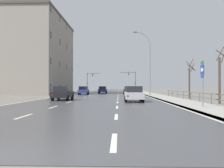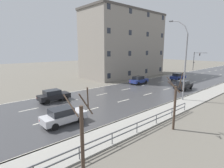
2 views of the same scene
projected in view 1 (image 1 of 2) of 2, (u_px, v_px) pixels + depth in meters
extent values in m
cube|color=#666056|center=(108.00, 94.00, 52.56)|extent=(160.00, 160.00, 0.12)
cube|color=#3D3D3F|center=(110.00, 92.00, 64.55)|extent=(14.00, 120.00, 0.02)
cube|color=beige|center=(24.00, 116.00, 12.05)|extent=(0.16, 2.20, 0.01)
cube|color=beige|center=(54.00, 107.00, 17.45)|extent=(0.16, 2.20, 0.01)
cube|color=beige|center=(69.00, 102.00, 22.84)|extent=(0.16, 2.20, 0.01)
cube|color=beige|center=(79.00, 99.00, 28.24)|extent=(0.16, 2.20, 0.01)
cube|color=beige|center=(85.00, 97.00, 33.64)|extent=(0.16, 2.20, 0.01)
cube|color=beige|center=(90.00, 96.00, 39.04)|extent=(0.16, 2.20, 0.01)
cube|color=beige|center=(93.00, 95.00, 44.43)|extent=(0.16, 2.20, 0.01)
cube|color=beige|center=(96.00, 94.00, 49.83)|extent=(0.16, 2.20, 0.01)
cube|color=beige|center=(98.00, 93.00, 55.23)|extent=(0.16, 2.20, 0.01)
cube|color=beige|center=(100.00, 92.00, 60.62)|extent=(0.16, 2.20, 0.01)
cube|color=beige|center=(102.00, 92.00, 66.02)|extent=(0.16, 2.20, 0.01)
cube|color=beige|center=(103.00, 92.00, 71.42)|extent=(0.16, 2.20, 0.01)
cube|color=beige|center=(104.00, 91.00, 76.82)|extent=(0.16, 2.20, 0.01)
cube|color=beige|center=(105.00, 91.00, 82.21)|extent=(0.16, 2.20, 0.01)
cube|color=beige|center=(106.00, 91.00, 87.61)|extent=(0.16, 2.20, 0.01)
cube|color=beige|center=(107.00, 90.00, 93.01)|extent=(0.16, 2.20, 0.01)
cube|color=beige|center=(107.00, 90.00, 98.41)|extent=(0.16, 2.20, 0.01)
cube|color=beige|center=(108.00, 90.00, 103.80)|extent=(0.16, 2.20, 0.01)
cube|color=beige|center=(108.00, 90.00, 109.20)|extent=(0.16, 2.20, 0.01)
cube|color=beige|center=(109.00, 90.00, 114.60)|extent=(0.16, 2.20, 0.01)
cube|color=beige|center=(109.00, 89.00, 120.00)|extent=(0.16, 2.20, 0.01)
cube|color=beige|center=(114.00, 142.00, 6.51)|extent=(0.16, 2.20, 0.01)
cube|color=beige|center=(116.00, 117.00, 11.91)|extent=(0.16, 2.20, 0.01)
cube|color=beige|center=(117.00, 107.00, 17.31)|extent=(0.16, 2.20, 0.01)
cube|color=beige|center=(118.00, 102.00, 22.71)|extent=(0.16, 2.20, 0.01)
cube|color=beige|center=(118.00, 99.00, 28.10)|extent=(0.16, 2.20, 0.01)
cube|color=beige|center=(118.00, 97.00, 33.50)|extent=(0.16, 2.20, 0.01)
cube|color=beige|center=(118.00, 96.00, 38.90)|extent=(0.16, 2.20, 0.01)
cube|color=beige|center=(118.00, 95.00, 44.30)|extent=(0.16, 2.20, 0.01)
cube|color=beige|center=(118.00, 94.00, 49.69)|extent=(0.16, 2.20, 0.01)
cube|color=beige|center=(118.00, 93.00, 55.09)|extent=(0.16, 2.20, 0.01)
cube|color=beige|center=(118.00, 92.00, 60.49)|extent=(0.16, 2.20, 0.01)
cube|color=beige|center=(118.00, 92.00, 65.89)|extent=(0.16, 2.20, 0.01)
cube|color=beige|center=(118.00, 92.00, 71.28)|extent=(0.16, 2.20, 0.01)
cube|color=beige|center=(119.00, 91.00, 76.68)|extent=(0.16, 2.20, 0.01)
cube|color=beige|center=(119.00, 91.00, 82.08)|extent=(0.16, 2.20, 0.01)
cube|color=beige|center=(119.00, 91.00, 87.48)|extent=(0.16, 2.20, 0.01)
cube|color=beige|center=(119.00, 90.00, 92.87)|extent=(0.16, 2.20, 0.01)
cube|color=beige|center=(119.00, 90.00, 98.27)|extent=(0.16, 2.20, 0.01)
cube|color=beige|center=(119.00, 90.00, 103.67)|extent=(0.16, 2.20, 0.01)
cube|color=beige|center=(119.00, 90.00, 109.07)|extent=(0.16, 2.20, 0.01)
cube|color=beige|center=(119.00, 90.00, 114.46)|extent=(0.16, 2.20, 0.01)
cube|color=beige|center=(119.00, 89.00, 119.86)|extent=(0.16, 2.20, 0.01)
cube|color=beige|center=(135.00, 92.00, 64.36)|extent=(0.16, 120.00, 0.01)
cube|color=beige|center=(85.00, 92.00, 64.75)|extent=(0.16, 120.00, 0.01)
cube|color=gray|center=(141.00, 92.00, 64.31)|extent=(3.00, 120.00, 0.12)
cube|color=slate|center=(136.00, 92.00, 64.35)|extent=(0.16, 120.00, 0.12)
cube|color=#515459|center=(200.00, 93.00, 21.74)|extent=(0.06, 27.43, 0.08)
cube|color=#515459|center=(200.00, 97.00, 21.74)|extent=(0.06, 27.43, 0.08)
cylinder|color=#515459|center=(211.00, 99.00, 19.00)|extent=(0.07, 0.07, 1.00)
cylinder|color=#515459|center=(200.00, 98.00, 21.74)|extent=(0.07, 0.07, 1.00)
cylinder|color=#515459|center=(191.00, 97.00, 24.48)|extent=(0.07, 0.07, 1.00)
cylinder|color=#515459|center=(183.00, 96.00, 27.22)|extent=(0.07, 0.07, 1.00)
cylinder|color=#515459|center=(177.00, 95.00, 29.96)|extent=(0.07, 0.07, 1.00)
cylinder|color=#515459|center=(173.00, 94.00, 32.71)|extent=(0.07, 0.07, 1.00)
cylinder|color=#515459|center=(168.00, 93.00, 35.45)|extent=(0.07, 0.07, 1.00)
cylinder|color=slate|center=(150.00, 69.00, 39.52)|extent=(0.20, 0.20, 8.86)
cylinder|color=slate|center=(148.00, 40.00, 39.58)|extent=(0.56, 0.11, 1.03)
cylinder|color=slate|center=(144.00, 35.00, 39.61)|extent=(0.95, 0.11, 0.71)
cylinder|color=slate|center=(138.00, 32.00, 39.64)|extent=(1.09, 0.11, 0.30)
cube|color=#333335|center=(135.00, 32.00, 39.66)|extent=(0.56, 0.24, 0.12)
cylinder|color=slate|center=(203.00, 84.00, 16.84)|extent=(0.09, 0.09, 3.37)
cube|color=#146633|center=(202.00, 63.00, 16.85)|extent=(0.03, 0.56, 0.24)
cube|color=navy|center=(202.00, 70.00, 16.85)|extent=(0.03, 0.68, 0.68)
cube|color=white|center=(202.00, 70.00, 16.85)|extent=(0.01, 0.44, 0.22)
cube|color=navy|center=(202.00, 76.00, 16.84)|extent=(0.03, 0.52, 0.22)
cylinder|color=#38383A|center=(135.00, 81.00, 78.01)|extent=(0.18, 0.18, 6.44)
cylinder|color=#38383A|center=(128.00, 72.00, 78.11)|extent=(4.92, 0.12, 0.12)
cube|color=black|center=(129.00, 74.00, 78.09)|extent=(0.20, 0.28, 0.80)
sphere|color=#2D2D2D|center=(129.00, 73.00, 77.95)|extent=(0.14, 0.14, 0.14)
sphere|color=#F2AD19|center=(129.00, 74.00, 77.94)|extent=(0.14, 0.14, 0.14)
sphere|color=#2D2D2D|center=(129.00, 75.00, 77.94)|extent=(0.14, 0.14, 0.14)
cube|color=black|center=(135.00, 83.00, 77.96)|extent=(0.18, 0.12, 0.32)
cylinder|color=#38383A|center=(87.00, 82.00, 77.63)|extent=(0.18, 0.18, 6.02)
cylinder|color=#38383A|center=(93.00, 74.00, 77.60)|extent=(4.04, 0.12, 0.12)
cube|color=black|center=(93.00, 75.00, 77.60)|extent=(0.20, 0.28, 0.80)
sphere|color=red|center=(93.00, 74.00, 77.45)|extent=(0.14, 0.14, 0.14)
sphere|color=#2D2D2D|center=(93.00, 75.00, 77.45)|extent=(0.14, 0.14, 0.14)
sphere|color=#2D2D2D|center=(93.00, 76.00, 77.45)|extent=(0.14, 0.14, 0.14)
cube|color=black|center=(88.00, 83.00, 77.57)|extent=(0.18, 0.12, 0.32)
cube|color=black|center=(63.00, 94.00, 26.64)|extent=(1.77, 4.10, 0.64)
cube|color=black|center=(62.00, 89.00, 26.40)|extent=(1.56, 2.00, 0.60)
cube|color=slate|center=(64.00, 89.00, 27.34)|extent=(1.40, 0.08, 0.51)
cylinder|color=black|center=(72.00, 97.00, 27.88)|extent=(0.22, 0.66, 0.66)
cylinder|color=black|center=(58.00, 97.00, 27.93)|extent=(0.22, 0.66, 0.66)
cylinder|color=black|center=(68.00, 98.00, 25.34)|extent=(0.22, 0.66, 0.66)
cylinder|color=black|center=(52.00, 98.00, 25.39)|extent=(0.22, 0.66, 0.66)
cube|color=red|center=(52.00, 95.00, 24.63)|extent=(0.16, 0.04, 0.14)
cube|color=red|center=(65.00, 95.00, 24.59)|extent=(0.16, 0.04, 0.14)
cube|color=navy|center=(84.00, 91.00, 44.75)|extent=(1.94, 4.17, 0.64)
cube|color=black|center=(84.00, 88.00, 44.51)|extent=(1.65, 2.07, 0.60)
cube|color=slate|center=(84.00, 88.00, 45.46)|extent=(1.41, 0.14, 0.51)
cylinder|color=black|center=(89.00, 93.00, 46.03)|extent=(0.25, 0.67, 0.66)
cylinder|color=black|center=(80.00, 93.00, 46.01)|extent=(0.25, 0.67, 0.66)
cylinder|color=black|center=(87.00, 93.00, 43.49)|extent=(0.25, 0.67, 0.66)
cylinder|color=black|center=(79.00, 93.00, 43.47)|extent=(0.25, 0.67, 0.66)
cube|color=red|center=(79.00, 91.00, 42.71)|extent=(0.16, 0.05, 0.14)
cube|color=red|center=(86.00, 91.00, 42.73)|extent=(0.16, 0.05, 0.14)
cube|color=black|center=(128.00, 91.00, 46.27)|extent=(1.95, 4.18, 0.64)
cube|color=black|center=(128.00, 88.00, 46.02)|extent=(1.65, 2.07, 0.60)
cube|color=slate|center=(128.00, 88.00, 46.97)|extent=(1.41, 0.14, 0.51)
cylinder|color=black|center=(132.00, 93.00, 47.55)|extent=(0.25, 0.67, 0.66)
cylinder|color=black|center=(124.00, 93.00, 47.52)|extent=(0.25, 0.67, 0.66)
cylinder|color=black|center=(133.00, 93.00, 45.01)|extent=(0.25, 0.67, 0.66)
cylinder|color=black|center=(125.00, 93.00, 44.98)|extent=(0.25, 0.67, 0.66)
cube|color=red|center=(126.00, 91.00, 44.23)|extent=(0.16, 0.05, 0.14)
cube|color=red|center=(133.00, 91.00, 44.25)|extent=(0.16, 0.05, 0.14)
cube|color=#B7B7BC|center=(134.00, 95.00, 23.89)|extent=(1.77, 4.11, 0.64)
cube|color=black|center=(134.00, 89.00, 23.65)|extent=(1.57, 2.00, 0.60)
cube|color=slate|center=(133.00, 89.00, 24.60)|extent=(1.40, 0.08, 0.51)
cylinder|color=black|center=(141.00, 98.00, 25.14)|extent=(0.22, 0.66, 0.66)
cylinder|color=black|center=(125.00, 98.00, 25.18)|extent=(0.22, 0.66, 0.66)
cylinder|color=black|center=(143.00, 99.00, 22.60)|extent=(0.22, 0.66, 0.66)
cylinder|color=black|center=(126.00, 99.00, 22.64)|extent=(0.22, 0.66, 0.66)
cube|color=red|center=(128.00, 96.00, 21.88)|extent=(0.16, 0.04, 0.14)
cube|color=red|center=(142.00, 96.00, 21.85)|extent=(0.16, 0.04, 0.14)
cube|color=navy|center=(103.00, 90.00, 55.06)|extent=(1.83, 4.13, 0.64)
cube|color=black|center=(103.00, 88.00, 54.82)|extent=(1.60, 2.03, 0.60)
cube|color=slate|center=(103.00, 88.00, 55.77)|extent=(1.41, 0.11, 0.51)
cylinder|color=black|center=(107.00, 92.00, 56.29)|extent=(0.23, 0.66, 0.66)
cylinder|color=black|center=(100.00, 92.00, 56.36)|extent=(0.23, 0.66, 0.66)
cylinder|color=black|center=(106.00, 92.00, 53.75)|extent=(0.23, 0.66, 0.66)
cylinder|color=black|center=(99.00, 92.00, 53.83)|extent=(0.23, 0.66, 0.66)
cube|color=red|center=(99.00, 90.00, 53.06)|extent=(0.16, 0.04, 0.14)
cube|color=red|center=(105.00, 90.00, 53.00)|extent=(0.16, 0.04, 0.14)
cube|color=gray|center=(40.00, 57.00, 51.14)|extent=(10.05, 21.44, 15.74)
cube|color=#4C4742|center=(40.00, 19.00, 51.22)|extent=(10.26, 21.87, 0.50)
cube|color=#282D38|center=(51.00, 87.00, 41.41)|extent=(0.04, 0.90, 1.10)
cube|color=#282D38|center=(60.00, 87.00, 47.75)|extent=(0.04, 0.90, 1.10)
cube|color=#282D38|center=(67.00, 87.00, 54.09)|extent=(0.04, 0.90, 1.10)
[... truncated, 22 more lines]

